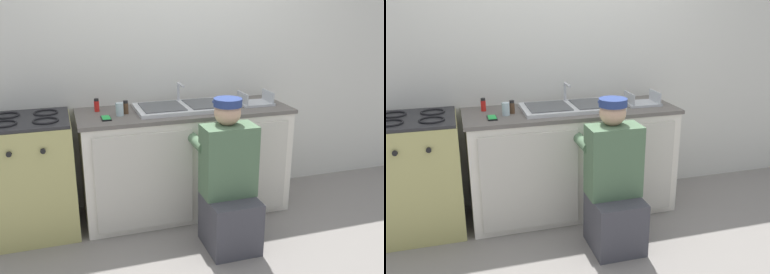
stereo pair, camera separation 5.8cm
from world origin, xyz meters
The scene contains 12 objects.
ground_plane centered at (0.00, 0.00, 0.00)m, with size 12.00×12.00×0.00m, color gray.
back_wall centered at (0.00, 0.65, 1.25)m, with size 6.00×0.10×2.50m, color silver.
counter_cabinet centered at (0.00, 0.29, 0.43)m, with size 1.70×0.62×0.87m.
countertop centered at (0.00, 0.30, 0.88)m, with size 1.74×0.62×0.03m, color #5B5651.
sink_double_basin centered at (0.00, 0.30, 0.92)m, with size 0.80×0.44×0.19m.
stove_range centered at (-1.22, 0.30, 0.46)m, with size 0.62×0.62×0.93m.
plumber_person centered at (0.14, -0.35, 0.46)m, with size 0.42×0.61×1.10m.
dish_rack_tray centered at (0.62, 0.27, 0.92)m, with size 0.28×0.22×0.11m.
water_glass centered at (-0.54, 0.25, 0.95)m, with size 0.06×0.06×0.10m.
spice_bottle_red centered at (-0.69, 0.44, 0.95)m, with size 0.04×0.04×0.10m.
spice_bottle_pepper centered at (-0.48, 0.29, 0.95)m, with size 0.04×0.04×0.10m.
cell_phone centered at (-0.65, 0.19, 0.91)m, with size 0.07×0.14×0.01m.
Camera 2 is at (-0.91, -2.97, 1.75)m, focal length 40.00 mm.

